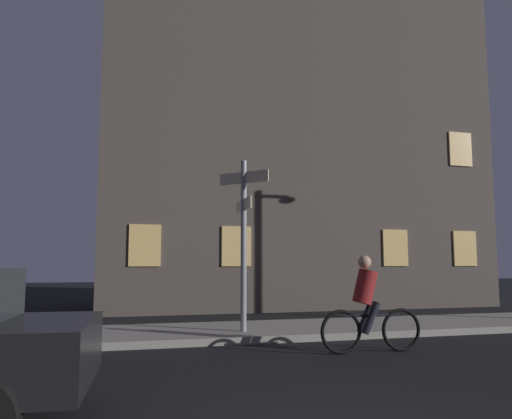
# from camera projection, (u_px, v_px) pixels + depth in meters

# --- Properties ---
(sidewalk_kerb) EXTENTS (40.00, 2.58, 0.14)m
(sidewalk_kerb) POSITION_uv_depth(u_px,v_px,m) (202.00, 333.00, 10.22)
(sidewalk_kerb) COLOR gray
(sidewalk_kerb) RESTS_ON ground_plane
(signpost) EXTENTS (0.83, 1.18, 3.44)m
(signpost) POSITION_uv_depth(u_px,v_px,m) (244.00, 231.00, 10.16)
(signpost) COLOR gray
(signpost) RESTS_ON sidewalk_kerb
(cyclist) EXTENTS (1.82, 0.33, 1.61)m
(cyclist) POSITION_uv_depth(u_px,v_px,m) (368.00, 307.00, 8.38)
(cyclist) COLOR black
(cyclist) RESTS_ON ground_plane
(building_right_block) EXTENTS (13.46, 6.71, 13.44)m
(building_right_block) POSITION_uv_depth(u_px,v_px,m) (284.00, 128.00, 19.51)
(building_right_block) COLOR #4C443D
(building_right_block) RESTS_ON ground_plane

